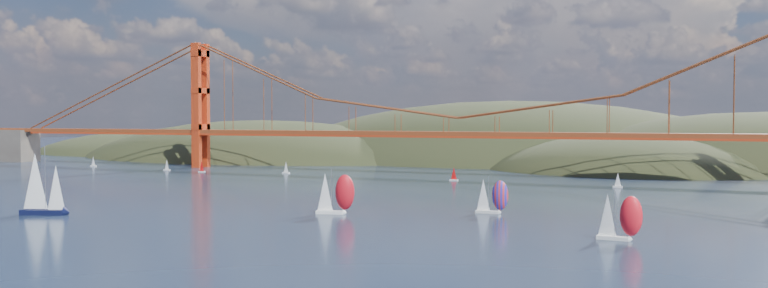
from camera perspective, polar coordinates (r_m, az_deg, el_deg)
ground at (r=129.15m, az=-19.67°, el=-7.94°), size 1200.00×1200.00×0.00m
headlands at (r=375.03m, az=16.90°, el=-3.36°), size 725.00×225.00×96.00m
bridge at (r=287.06m, az=5.39°, el=4.03°), size 552.00×12.00×55.00m
sloop_navy at (r=186.92m, az=-24.65°, el=-2.83°), size 10.67×7.92×15.62m
racer_0 at (r=171.77m, az=-3.80°, el=-3.73°), size 9.23×5.06×10.35m
racer_1 at (r=141.37m, az=17.44°, el=-5.28°), size 8.10×3.47×9.21m
racer_rwb at (r=174.13m, az=8.17°, el=-3.92°), size 7.64×3.17×8.73m
distant_boat_0 at (r=363.09m, az=-21.27°, el=-1.23°), size 3.00×2.00×4.70m
distant_boat_1 at (r=325.43m, az=-16.22°, el=-1.53°), size 3.00×2.00×4.70m
distant_boat_2 at (r=311.09m, az=-13.72°, el=-1.67°), size 3.00×2.00×4.70m
distant_boat_3 at (r=298.84m, az=-7.48°, el=-1.78°), size 3.00×2.00×4.70m
distant_boat_8 at (r=247.27m, az=17.39°, el=-2.64°), size 3.00×2.00×4.70m
distant_boat_9 at (r=263.31m, az=5.35°, el=-2.28°), size 3.00×2.00×4.70m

